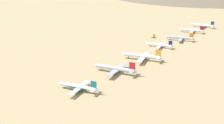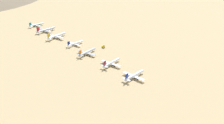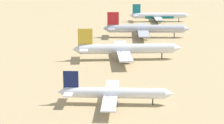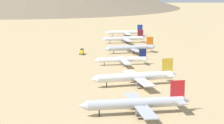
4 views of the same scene
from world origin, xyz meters
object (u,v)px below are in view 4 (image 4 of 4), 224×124
(parked_jet_0, at_px, (126,32))
(parked_jet_2, at_px, (131,48))
(service_truck, at_px, (82,52))
(parked_jet_1, at_px, (125,39))
(parked_jet_5, at_px, (137,103))
(parked_jet_4, at_px, (136,77))
(parked_jet_3, at_px, (123,60))

(parked_jet_0, relative_size, parked_jet_2, 0.96)
(parked_jet_0, xyz_separation_m, service_truck, (44.20, 93.71, -1.45))
(parked_jet_1, height_order, parked_jet_5, parked_jet_5)
(parked_jet_1, height_order, parked_jet_4, parked_jet_4)
(parked_jet_1, xyz_separation_m, parked_jet_3, (14.25, 91.21, -0.32))
(parked_jet_3, xyz_separation_m, parked_jet_5, (7.82, 94.71, 0.94))
(service_truck, bearing_deg, parked_jet_4, 103.81)
(parked_jet_0, distance_m, service_truck, 103.63)
(parked_jet_1, xyz_separation_m, parked_jet_5, (22.07, 185.91, 0.63))
(parked_jet_0, height_order, parked_jet_4, parked_jet_4)
(parked_jet_3, relative_size, parked_jet_4, 0.77)
(parked_jet_3, xyz_separation_m, service_truck, (22.86, -39.65, -1.16))
(parked_jet_0, relative_size, service_truck, 6.58)
(parked_jet_3, height_order, parked_jet_4, parked_jet_4)
(parked_jet_1, distance_m, parked_jet_3, 92.32)
(parked_jet_0, distance_m, parked_jet_3, 135.06)
(parked_jet_2, bearing_deg, service_truck, 3.56)
(parked_jet_2, bearing_deg, parked_jet_5, 81.80)
(parked_jet_0, distance_m, parked_jet_1, 42.75)
(parked_jet_4, bearing_deg, service_truck, -76.19)
(parked_jet_5, distance_m, service_truck, 135.21)
(parked_jet_0, bearing_deg, parked_jet_5, 82.71)
(parked_jet_4, distance_m, service_truck, 93.13)
(parked_jet_0, xyz_separation_m, parked_jet_5, (29.17, 228.07, 0.66))
(parked_jet_4, relative_size, parked_jet_5, 1.01)
(parked_jet_3, bearing_deg, parked_jet_4, 89.29)
(parked_jet_2, bearing_deg, parked_jet_4, 82.33)
(parked_jet_5, bearing_deg, parked_jet_1, -96.77)
(parked_jet_5, relative_size, service_truck, 7.83)
(parked_jet_0, height_order, service_truck, parked_jet_0)
(parked_jet_1, relative_size, parked_jet_2, 0.97)
(parked_jet_0, relative_size, parked_jet_3, 1.09)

